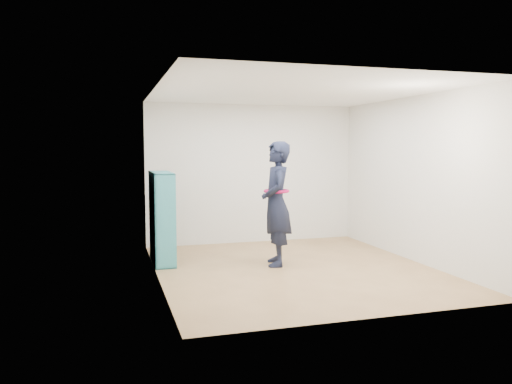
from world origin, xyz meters
name	(u,v)px	position (x,y,z in m)	size (l,w,h in m)	color
floor	(295,269)	(0.00, 0.00, 0.00)	(4.50, 4.50, 0.00)	olive
ceiling	(296,92)	(0.00, 0.00, 2.60)	(4.50, 4.50, 0.00)	white
wall_left	(157,185)	(-2.00, 0.00, 1.30)	(0.02, 4.50, 2.60)	silver
wall_right	(414,179)	(2.00, 0.00, 1.30)	(0.02, 4.50, 2.60)	silver
wall_back	(253,174)	(0.00, 2.25, 1.30)	(4.00, 0.02, 2.60)	silver
wall_front	(375,196)	(0.00, -2.25, 1.30)	(4.00, 0.02, 2.60)	silver
bookshelf	(160,219)	(-1.86, 1.04, 0.69)	(0.31, 1.06, 1.42)	teal
person	(276,204)	(-0.18, 0.33, 0.95)	(0.59, 0.77, 1.89)	black
smartphone	(266,195)	(-0.31, 0.45, 1.07)	(0.03, 0.10, 0.14)	silver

